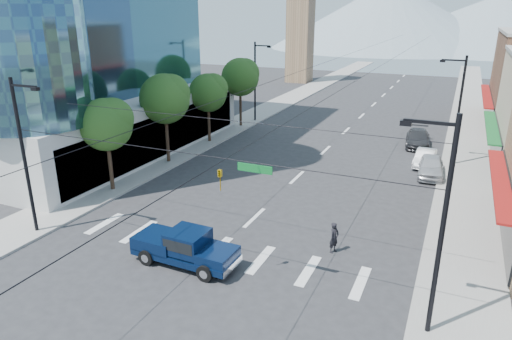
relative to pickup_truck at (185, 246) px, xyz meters
The scene contains 18 objects.
ground 1.45m from the pickup_truck, 22.06° to the left, with size 160.00×160.00×0.00m, color #28282B.
sidewalk_left 41.88m from the pickup_truck, 105.25° to the left, with size 4.00×120.00×0.15m, color gray.
sidewalk_right 42.45m from the pickup_truck, 72.18° to the left, with size 4.00×120.00×0.15m, color gray.
clock_tower 65.02m from the pickup_truck, 103.96° to the left, with size 4.80×4.80×20.40m.
mountain_left 151.38m from the pickup_truck, 95.32° to the left, with size 80.00×80.00×22.00m, color gray.
mountain_right 161.97m from the pickup_truck, 82.55° to the left, with size 90.00×90.00×18.00m, color gray.
tree_near 12.65m from the pickup_truck, 147.20° to the left, with size 3.65×3.64×6.71m.
tree_midnear 17.47m from the pickup_truck, 126.76° to the left, with size 4.09×4.09×7.52m.
tree_midfar 23.19m from the pickup_truck, 116.19° to the left, with size 3.65×3.64×6.71m.
tree_far 29.65m from the pickup_truck, 110.14° to the left, with size 4.09×4.09×7.52m.
signal_rig 3.90m from the pickup_truck, 26.94° to the right, with size 21.80×0.20×9.00m.
lamp_pole_nw 32.15m from the pickup_truck, 107.66° to the left, with size 2.00×0.25×9.00m.
lamp_pole_ne 25.56m from the pickup_truck, 62.51° to the left, with size 2.00×0.25×9.00m.
pickup_truck is the anchor object (origin of this frame).
pedestrian 7.88m from the pickup_truck, 32.88° to the left, with size 0.62×0.41×1.71m, color black.
parked_car_near 21.70m from the pickup_truck, 61.39° to the left, with size 1.90×4.73×1.61m, color #BABBBF.
parked_car_mid 23.64m from the pickup_truck, 65.66° to the left, with size 1.43×4.09×1.35m, color white.
parked_car_far 28.76m from the pickup_truck, 72.62° to the left, with size 2.15×5.29×1.54m, color #333336.
Camera 1 is at (10.73, -17.62, 12.28)m, focal length 32.00 mm.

